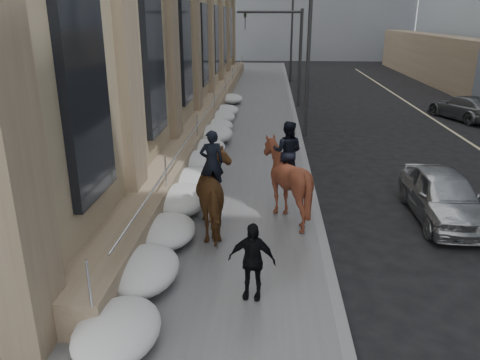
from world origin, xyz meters
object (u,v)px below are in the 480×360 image
at_px(mounted_horse_left, 218,192).
at_px(car_silver, 443,196).
at_px(car_grey, 465,108).
at_px(mounted_horse_right, 286,178).
at_px(pedestrian, 252,261).

relative_size(mounted_horse_left, car_silver, 0.64).
xyz_separation_m(mounted_horse_left, car_grey, (12.29, 15.56, -0.55)).
relative_size(mounted_horse_right, car_grey, 0.59).
bearing_deg(pedestrian, car_grey, 66.41).
distance_m(mounted_horse_right, pedestrian, 4.19).
distance_m(pedestrian, car_grey, 21.79).
relative_size(mounted_horse_left, pedestrian, 1.65).
height_order(car_silver, car_grey, car_silver).
bearing_deg(car_grey, mounted_horse_right, 33.99).
distance_m(mounted_horse_left, mounted_horse_right, 2.06).
relative_size(car_silver, car_grey, 0.90).
relative_size(mounted_horse_right, pedestrian, 1.68).
xyz_separation_m(pedestrian, car_silver, (5.31, 4.52, -0.22)).
distance_m(mounted_horse_right, car_silver, 4.59).
height_order(pedestrian, car_silver, pedestrian).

